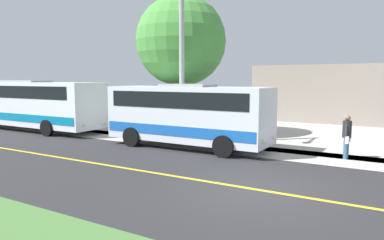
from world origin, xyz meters
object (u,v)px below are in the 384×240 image
at_px(pedestrian_with_bags, 347,135).
at_px(commercial_building, 378,93).
at_px(street_light_pole, 180,49).
at_px(tree_curbside, 181,41).
at_px(shuttle_bus_front, 188,113).
at_px(transit_bus_rear, 25,102).

distance_m(pedestrian_with_bags, commercial_building, 15.87).
bearing_deg(street_light_pole, commercial_building, 155.65).
bearing_deg(street_light_pole, tree_curbside, -148.52).
relative_size(pedestrian_with_bags, street_light_pole, 0.21).
xyz_separation_m(shuttle_bus_front, commercial_building, (-16.93, 6.82, 0.47)).
bearing_deg(commercial_building, shuttle_bus_front, -21.95).
bearing_deg(pedestrian_with_bags, shuttle_bus_front, -80.46).
bearing_deg(pedestrian_with_bags, street_light_pole, -84.52).
height_order(pedestrian_with_bags, street_light_pole, street_light_pole).
bearing_deg(commercial_building, street_light_pole, -24.35).
bearing_deg(commercial_building, transit_bus_rear, -48.19).
bearing_deg(street_light_pole, pedestrian_with_bags, 95.48).
height_order(transit_bus_rear, tree_curbside, tree_curbside).
bearing_deg(street_light_pole, transit_bus_rear, -88.45).
xyz_separation_m(pedestrian_with_bags, tree_curbside, (-1.83, -8.78, 4.24)).
bearing_deg(street_light_pole, shuttle_bus_front, 57.74).
bearing_deg(tree_curbside, pedestrian_with_bags, 78.25).
relative_size(transit_bus_rear, street_light_pole, 1.47).
height_order(tree_curbside, commercial_building, tree_curbside).
xyz_separation_m(tree_curbside, commercial_building, (-14.00, 9.02, -3.10)).
xyz_separation_m(shuttle_bus_front, transit_bus_rear, (-0.11, -11.99, 0.08)).
height_order(shuttle_bus_front, tree_curbside, tree_curbside).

